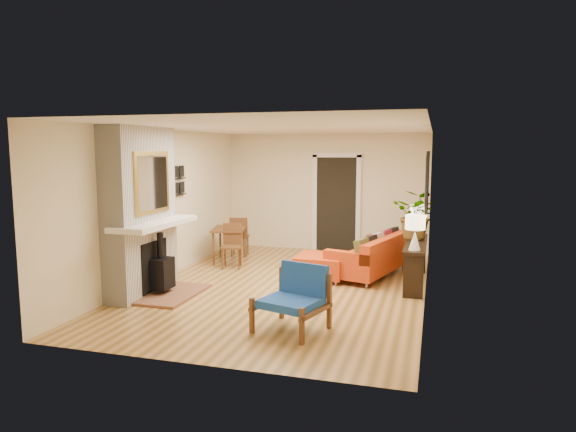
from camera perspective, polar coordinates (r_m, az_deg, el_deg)
name	(u,v)px	position (r m, az deg, el deg)	size (l,w,h in m)	color
room_shell	(348,198)	(10.76, 6.69, 1.97)	(6.50, 6.50, 6.50)	tan
fireplace	(142,215)	(8.25, -15.87, 0.09)	(1.09, 1.68, 2.60)	white
sofa	(373,256)	(9.40, 9.45, -4.41)	(1.36, 2.14, 0.78)	silver
ottoman	(321,265)	(9.02, 3.72, -5.49)	(0.85, 0.85, 0.42)	silver
blue_chair	(296,294)	(6.53, 0.86, -8.71)	(0.96, 0.94, 0.81)	brown
dining_table	(232,235)	(10.40, -6.19, -2.06)	(0.91, 1.59, 0.84)	brown
console_table	(416,251)	(8.82, 14.02, -3.76)	(0.34, 1.85, 0.72)	black
lamp_near	(415,228)	(8.03, 13.94, -1.33)	(0.30, 0.30, 0.54)	white
lamp_far	(418,216)	(9.47, 14.28, -0.04)	(0.30, 0.30, 0.54)	white
houseplant	(417,215)	(9.03, 14.14, 0.15)	(0.76, 0.66, 0.84)	#1E5919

